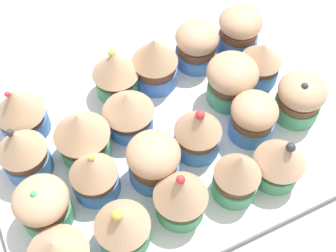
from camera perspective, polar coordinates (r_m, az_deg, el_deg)
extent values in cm
cube|color=#9E9EA3|center=(59.88, 0.00, -3.10)|extent=(180.00, 180.00, 3.00)
cube|color=silver|center=(58.10, 0.00, -2.02)|extent=(44.23, 31.14, 1.20)
cone|color=tan|center=(47.30, -14.05, -14.76)|extent=(6.46, 6.46, 3.03)
cylinder|color=#4C9E6B|center=(50.85, -5.55, -13.31)|extent=(5.75, 5.75, 2.30)
cylinder|color=brown|center=(49.25, -5.71, -12.58)|extent=(5.07, 5.07, 1.17)
cone|color=tan|center=(47.21, -5.94, -11.56)|extent=(6.04, 6.04, 3.27)
sphere|color=#EAD64C|center=(45.81, -6.42, -11.08)|extent=(1.13, 1.13, 1.13)
cylinder|color=#4C9E6B|center=(51.94, 1.54, -10.06)|extent=(5.57, 5.57, 2.22)
cylinder|color=brown|center=(50.23, 1.59, -9.16)|extent=(4.93, 4.93, 1.57)
cone|color=tan|center=(47.78, 1.67, -7.75)|extent=(6.08, 6.08, 3.89)
sphere|color=red|center=(46.17, 1.59, -6.76)|extent=(0.97, 0.97, 0.97)
cylinder|color=#4C9E6B|center=(53.52, 8.36, -7.40)|extent=(5.28, 5.28, 2.41)
cylinder|color=brown|center=(51.78, 8.63, -6.39)|extent=(4.73, 4.73, 1.57)
cone|color=tan|center=(49.58, 8.99, -4.99)|extent=(5.35, 5.35, 3.50)
cylinder|color=#4C9E6B|center=(55.40, 13.40, -5.55)|extent=(5.40, 5.40, 2.31)
cylinder|color=brown|center=(53.93, 13.76, -4.64)|extent=(4.83, 4.83, 1.18)
cone|color=tan|center=(52.00, 14.26, -3.36)|extent=(6.03, 6.03, 3.44)
sphere|color=#333338|center=(50.76, 15.20, -2.60)|extent=(1.10, 1.10, 1.10)
cylinder|color=#4C9E6B|center=(53.20, -14.94, -10.50)|extent=(5.65, 5.65, 2.47)
cylinder|color=brown|center=(51.60, -15.38, -9.66)|extent=(5.23, 5.23, 1.15)
ellipsoid|color=tan|center=(50.26, -15.76, -8.91)|extent=(6.09, 6.09, 3.22)
sphere|color=#4CB266|center=(48.99, -16.56, -8.27)|extent=(0.76, 0.76, 0.76)
cylinder|color=#477AC6|center=(53.63, -9.00, -7.13)|extent=(5.47, 5.47, 2.60)
cylinder|color=brown|center=(52.02, -9.26, -6.18)|extent=(5.18, 5.18, 1.09)
cone|color=tan|center=(50.18, -9.59, -5.01)|extent=(5.52, 5.52, 3.19)
sphere|color=#EAD64C|center=(49.00, -9.64, -3.94)|extent=(0.76, 0.76, 0.76)
cylinder|color=#477AC6|center=(53.98, -1.76, -5.64)|extent=(5.96, 5.96, 2.29)
cylinder|color=brown|center=(52.31, -1.81, -4.62)|extent=(5.43, 5.43, 1.53)
ellipsoid|color=tan|center=(50.68, -1.87, -3.55)|extent=(6.23, 6.23, 3.78)
cylinder|color=#477AC6|center=(55.86, 3.65, -1.99)|extent=(5.70, 5.70, 2.79)
cylinder|color=brown|center=(54.23, 3.76, -0.88)|extent=(5.46, 5.46, 1.11)
cone|color=tan|center=(52.38, 3.89, 0.49)|extent=(5.78, 5.78, 3.41)
sphere|color=red|center=(51.08, 4.07, 1.39)|extent=(1.11, 1.11, 1.11)
cylinder|color=#477AC6|center=(58.14, 10.35, -0.03)|extent=(5.61, 5.61, 2.53)
cylinder|color=brown|center=(56.69, 10.62, 1.01)|extent=(5.24, 5.24, 1.08)
ellipsoid|color=tan|center=(55.43, 10.87, 1.96)|extent=(5.78, 5.78, 3.50)
cylinder|color=#4C9E6B|center=(61.30, 15.81, 2.28)|extent=(5.88, 5.88, 2.47)
cylinder|color=brown|center=(59.95, 16.19, 3.29)|extent=(5.51, 5.51, 1.07)
ellipsoid|color=tan|center=(58.72, 16.56, 4.27)|extent=(6.11, 6.11, 3.66)
sphere|color=#333338|center=(56.98, 16.83, 4.81)|extent=(0.90, 0.90, 0.90)
cylinder|color=#477AC6|center=(56.77, -17.17, -4.43)|extent=(5.54, 5.54, 2.69)
cylinder|color=brown|center=(55.04, -17.70, -3.32)|extent=(5.13, 5.13, 1.52)
cone|color=tan|center=(53.02, -18.38, -1.91)|extent=(5.76, 5.76, 3.48)
sphere|color=#333338|center=(51.97, -19.27, -0.81)|extent=(0.89, 0.89, 0.89)
cylinder|color=#4C9E6B|center=(56.45, -10.35, -2.58)|extent=(6.16, 6.16, 2.49)
cylinder|color=brown|center=(54.76, -10.66, -1.45)|extent=(5.73, 5.73, 1.58)
cone|color=tan|center=(52.64, -11.10, 0.11)|extent=(6.72, 6.72, 3.64)
cylinder|color=#477AC6|center=(57.94, -4.84, 0.50)|extent=(5.96, 5.96, 2.24)
cylinder|color=brown|center=(56.49, -4.97, 1.54)|extent=(5.50, 5.50, 1.35)
cone|color=tan|center=(54.70, -5.14, 2.93)|extent=(6.47, 6.47, 3.14)
cylinder|color=#4C9E6B|center=(61.10, 7.74, 4.34)|extent=(6.02, 6.02, 2.59)
cylinder|color=brown|center=(59.65, 7.94, 5.49)|extent=(5.34, 5.34, 1.23)
ellipsoid|color=tan|center=(58.27, 8.15, 6.65)|extent=(6.73, 6.73, 4.05)
cylinder|color=#477AC6|center=(63.97, 11.27, 6.64)|extent=(5.38, 5.38, 2.56)
cylinder|color=brown|center=(62.62, 11.54, 7.75)|extent=(5.04, 5.04, 1.13)
cone|color=tan|center=(61.19, 11.86, 9.02)|extent=(5.64, 5.64, 2.89)
cylinder|color=#477AC6|center=(60.29, -17.52, 0.39)|extent=(6.02, 6.02, 2.54)
cylinder|color=brown|center=(58.89, -17.95, 1.40)|extent=(5.35, 5.35, 1.05)
cone|color=tan|center=(57.04, -18.57, 2.84)|extent=(6.21, 6.21, 3.84)
sphere|color=red|center=(55.71, -19.58, 3.79)|extent=(0.64, 0.64, 0.64)
cylinder|color=#4C9E6B|center=(61.66, -6.40, 5.20)|extent=(5.70, 5.70, 2.62)
cylinder|color=brown|center=(60.28, -6.56, 6.31)|extent=(5.08, 5.08, 1.03)
cone|color=tan|center=(58.64, -6.77, 7.73)|extent=(6.24, 6.24, 3.41)
sphere|color=#EAD64C|center=(57.82, -7.07, 9.08)|extent=(0.99, 0.99, 0.99)
cylinder|color=#477AC6|center=(62.38, -1.61, 6.40)|extent=(5.99, 5.99, 2.62)
cylinder|color=brown|center=(60.81, -1.66, 7.70)|extent=(5.64, 5.64, 1.59)
cone|color=tan|center=(58.87, -1.72, 9.45)|extent=(6.17, 6.17, 3.76)
cylinder|color=#477AC6|center=(65.16, 3.54, 8.79)|extent=(5.92, 5.92, 2.24)
cylinder|color=brown|center=(63.88, 3.62, 9.88)|extent=(5.34, 5.34, 1.31)
ellipsoid|color=tan|center=(62.61, 3.71, 11.05)|extent=(5.99, 5.99, 3.86)
cylinder|color=#477AC6|center=(67.46, 8.71, 10.45)|extent=(5.71, 5.71, 2.68)
cylinder|color=brown|center=(66.08, 8.93, 11.68)|extent=(5.25, 5.25, 1.35)
ellipsoid|color=tan|center=(64.89, 9.14, 12.81)|extent=(6.02, 6.02, 3.65)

